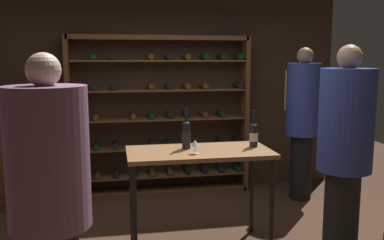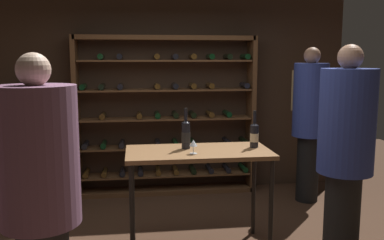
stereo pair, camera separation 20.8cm
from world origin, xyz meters
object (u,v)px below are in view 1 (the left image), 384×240
Objects in this scene: person_host_in_suit at (50,191)px; display_cabinet at (9,152)px; wine_rack at (161,117)px; wine_bottle_amber_reserve at (254,134)px; person_bystander_red_print at (303,116)px; tasting_table at (199,161)px; wine_glass_stemmed_right at (195,144)px; wine_bottle_gold_foil at (186,134)px; person_bystander_dark_jacket at (345,145)px.

person_host_in_suit is 2.90m from display_cabinet.
wine_bottle_amber_reserve is (0.73, -1.74, 0.05)m from wine_rack.
tasting_table is at bearing 91.71° from person_bystander_red_print.
wine_glass_stemmed_right is (-0.07, -0.14, 0.20)m from tasting_table.
wine_bottle_gold_foil reaches higher than wine_glass_stemmed_right.
person_bystander_red_print is 3.74m from display_cabinet.
person_host_in_suit reaches higher than wine_glass_stemmed_right.
tasting_table is at bearing -153.24° from person_bystander_dark_jacket.
wine_rack is 1.95m from display_cabinet.
display_cabinet is 2.65m from wine_glass_stemmed_right.
person_host_in_suit is 5.22× the size of wine_bottle_amber_reserve.
person_bystander_red_print is at bearing 36.79° from tasting_table.
person_bystander_red_print is 2.07m from wine_bottle_gold_foil.
display_cabinet is (-3.70, 0.34, -0.39)m from person_bystander_red_print.
display_cabinet is at bearing -172.67° from wine_rack.
person_bystander_red_print is 1.39× the size of display_cabinet.
person_host_in_suit reaches higher than wine_bottle_gold_foil.
wine_glass_stemmed_right is (2.01, -1.69, 0.37)m from display_cabinet.
wine_rack reaches higher than wine_bottle_amber_reserve.
person_host_in_suit is 0.95× the size of person_bystander_red_print.
wine_rack reaches higher than person_bystander_dark_jacket.
wine_bottle_gold_foil is (-1.36, 0.53, 0.04)m from person_bystander_dark_jacket.
display_cabinet reaches higher than wine_bottle_gold_foil.
wine_bottle_gold_foil is at bearing 87.84° from person_bystander_red_print.
wine_glass_stemmed_right is at bearing -79.85° from wine_bottle_gold_foil.
wine_bottle_gold_foil reaches higher than tasting_table.
wine_bottle_gold_foil is at bearing 44.55° from person_host_in_suit.
wine_glass_stemmed_right is (1.13, 1.05, 0.05)m from person_host_in_suit.
wine_bottle_amber_reserve is at bearing -169.63° from person_bystander_dark_jacket.
person_bystander_dark_jacket is at bearing -57.60° from wine_rack.
person_bystander_dark_jacket is 3.90m from display_cabinet.
wine_bottle_amber_reserve is (0.56, 0.06, 0.23)m from tasting_table.
person_host_in_suit is 2.56m from person_bystander_dark_jacket.
person_bystander_red_print is 5.06× the size of wine_bottle_gold_foil.
wine_rack is 1.78× the size of tasting_table.
person_bystander_dark_jacket reaches higher than wine_bottle_gold_foil.
person_host_in_suit is at bearing -72.15° from display_cabinet.
tasting_table is 0.69× the size of person_bystander_dark_jacket.
wine_bottle_gold_foil is 1.09× the size of wine_bottle_amber_reserve.
wine_bottle_amber_reserve is (-0.69, 0.50, 0.03)m from person_bystander_dark_jacket.
person_bystander_dark_jacket is at bearing -21.38° from wine_bottle_gold_foil.
person_host_in_suit is at bearing 95.39° from person_bystander_red_print.
tasting_table is 0.25m from wine_glass_stemmed_right.
wine_bottle_gold_foil reaches higher than wine_bottle_amber_reserve.
display_cabinet is (-0.88, 2.74, -0.32)m from person_host_in_suit.
wine_rack is 6.72× the size of wine_bottle_amber_reserve.
person_host_in_suit is at bearing -135.10° from tasting_table.
person_bystander_dark_jacket reaches higher than wine_glass_stemmed_right.
person_bystander_dark_jacket is at bearing -35.76° from wine_bottle_amber_reserve.
display_cabinet is 3.06m from wine_bottle_amber_reserve.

